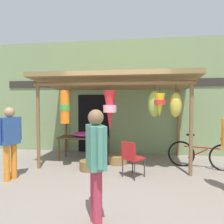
{
  "coord_description": "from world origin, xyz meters",
  "views": [
    {
      "loc": [
        0.68,
        -5.14,
        1.73
      ],
      "look_at": [
        -0.24,
        0.9,
        1.47
      ],
      "focal_mm": 34.71,
      "sensor_mm": 36.0,
      "label": 1
    }
  ],
  "objects_px": {
    "customer_foreground": "(10,137)",
    "parked_bicycle": "(201,155)",
    "display_table": "(84,139)",
    "wicker_basket_by_table": "(118,160)",
    "wicker_basket_spare": "(89,165)",
    "flower_heap_on_table": "(87,134)",
    "folding_chair": "(131,156)",
    "shopper_by_bananas": "(96,157)"
  },
  "relations": [
    {
      "from": "customer_foreground",
      "to": "parked_bicycle",
      "type": "bearing_deg",
      "value": 19.14
    },
    {
      "from": "display_table",
      "to": "wicker_basket_by_table",
      "type": "xyz_separation_m",
      "value": [
        1.06,
        -0.3,
        -0.51
      ]
    },
    {
      "from": "wicker_basket_spare",
      "to": "customer_foreground",
      "type": "relative_size",
      "value": 0.3
    },
    {
      "from": "flower_heap_on_table",
      "to": "wicker_basket_spare",
      "type": "bearing_deg",
      "value": -71.9
    },
    {
      "from": "folding_chair",
      "to": "parked_bicycle",
      "type": "bearing_deg",
      "value": 29.34
    },
    {
      "from": "folding_chair",
      "to": "parked_bicycle",
      "type": "height_order",
      "value": "parked_bicycle"
    },
    {
      "from": "flower_heap_on_table",
      "to": "folding_chair",
      "type": "bearing_deg",
      "value": -44.13
    },
    {
      "from": "shopper_by_bananas",
      "to": "wicker_basket_spare",
      "type": "bearing_deg",
      "value": 107.17
    },
    {
      "from": "flower_heap_on_table",
      "to": "shopper_by_bananas",
      "type": "height_order",
      "value": "shopper_by_bananas"
    },
    {
      "from": "parked_bicycle",
      "to": "customer_foreground",
      "type": "height_order",
      "value": "customer_foreground"
    },
    {
      "from": "folding_chair",
      "to": "wicker_basket_by_table",
      "type": "xyz_separation_m",
      "value": [
        -0.45,
        1.09,
        -0.39
      ]
    },
    {
      "from": "flower_heap_on_table",
      "to": "folding_chair",
      "type": "relative_size",
      "value": 1.0
    },
    {
      "from": "customer_foreground",
      "to": "wicker_basket_by_table",
      "type": "bearing_deg",
      "value": 36.31
    },
    {
      "from": "folding_chair",
      "to": "customer_foreground",
      "type": "bearing_deg",
      "value": -168.5
    },
    {
      "from": "wicker_basket_by_table",
      "to": "wicker_basket_spare",
      "type": "xyz_separation_m",
      "value": [
        -0.66,
        -0.69,
        0.0
      ]
    },
    {
      "from": "flower_heap_on_table",
      "to": "display_table",
      "type": "bearing_deg",
      "value": -172.34
    },
    {
      "from": "flower_heap_on_table",
      "to": "shopper_by_bananas",
      "type": "bearing_deg",
      "value": -72.55
    },
    {
      "from": "flower_heap_on_table",
      "to": "wicker_basket_by_table",
      "type": "distance_m",
      "value": 1.22
    },
    {
      "from": "display_table",
      "to": "wicker_basket_spare",
      "type": "bearing_deg",
      "value": -67.8
    },
    {
      "from": "wicker_basket_spare",
      "to": "customer_foreground",
      "type": "xyz_separation_m",
      "value": [
        -1.56,
        -0.94,
        0.84
      ]
    },
    {
      "from": "wicker_basket_spare",
      "to": "flower_heap_on_table",
      "type": "bearing_deg",
      "value": 108.1
    },
    {
      "from": "display_table",
      "to": "wicker_basket_spare",
      "type": "xyz_separation_m",
      "value": [
        0.4,
        -0.99,
        -0.51
      ]
    },
    {
      "from": "flower_heap_on_table",
      "to": "folding_chair",
      "type": "height_order",
      "value": "flower_heap_on_table"
    },
    {
      "from": "shopper_by_bananas",
      "to": "display_table",
      "type": "bearing_deg",
      "value": 108.68
    },
    {
      "from": "folding_chair",
      "to": "wicker_basket_spare",
      "type": "height_order",
      "value": "folding_chair"
    },
    {
      "from": "folding_chair",
      "to": "wicker_basket_by_table",
      "type": "height_order",
      "value": "folding_chair"
    },
    {
      "from": "flower_heap_on_table",
      "to": "parked_bicycle",
      "type": "xyz_separation_m",
      "value": [
        3.22,
        -0.39,
        -0.43
      ]
    },
    {
      "from": "flower_heap_on_table",
      "to": "shopper_by_bananas",
      "type": "distance_m",
      "value": 3.54
    },
    {
      "from": "parked_bicycle",
      "to": "flower_heap_on_table",
      "type": "bearing_deg",
      "value": 173.04
    },
    {
      "from": "flower_heap_on_table",
      "to": "wicker_basket_spare",
      "type": "relative_size",
      "value": 1.74
    },
    {
      "from": "wicker_basket_spare",
      "to": "customer_foreground",
      "type": "height_order",
      "value": "customer_foreground"
    },
    {
      "from": "wicker_basket_spare",
      "to": "folding_chair",
      "type": "bearing_deg",
      "value": -19.72
    },
    {
      "from": "folding_chair",
      "to": "parked_bicycle",
      "type": "distance_m",
      "value": 2.05
    },
    {
      "from": "folding_chair",
      "to": "flower_heap_on_table",
      "type": "bearing_deg",
      "value": 135.87
    },
    {
      "from": "display_table",
      "to": "wicker_basket_spare",
      "type": "relative_size",
      "value": 3.1
    },
    {
      "from": "wicker_basket_spare",
      "to": "parked_bicycle",
      "type": "relative_size",
      "value": 0.28
    },
    {
      "from": "folding_chair",
      "to": "shopper_by_bananas",
      "type": "distance_m",
      "value": 2.07
    },
    {
      "from": "customer_foreground",
      "to": "shopper_by_bananas",
      "type": "relative_size",
      "value": 1.0
    },
    {
      "from": "wicker_basket_by_table",
      "to": "customer_foreground",
      "type": "distance_m",
      "value": 2.88
    },
    {
      "from": "flower_heap_on_table",
      "to": "parked_bicycle",
      "type": "bearing_deg",
      "value": -6.96
    },
    {
      "from": "flower_heap_on_table",
      "to": "customer_foreground",
      "type": "height_order",
      "value": "customer_foreground"
    },
    {
      "from": "wicker_basket_by_table",
      "to": "parked_bicycle",
      "type": "bearing_deg",
      "value": -2.23
    }
  ]
}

